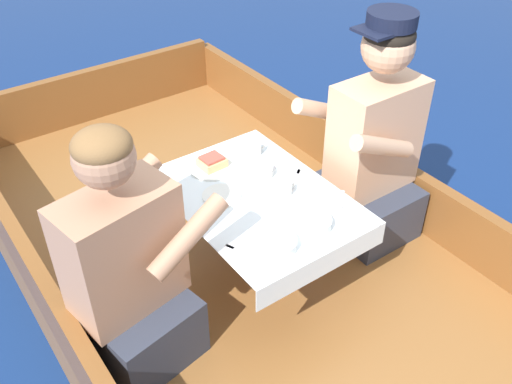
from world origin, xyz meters
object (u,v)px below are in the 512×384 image
Objects in this scene: person_port at (127,272)px; coffee_cup_port at (284,188)px; sandwich at (212,162)px; coffee_cup_starboard at (255,148)px; person_starboard at (372,150)px.

coffee_cup_port is at bearing -9.85° from person_port.
coffee_cup_starboard is (0.22, -0.02, -0.00)m from sandwich.
coffee_cup_port is (-0.51, 0.00, 0.01)m from person_starboard.
person_port is at bearing -179.50° from coffee_cup_port.
coffee_cup_port is at bearing -67.22° from sandwich.
sandwich is 1.13× the size of coffee_cup_port.
person_starboard is 0.72m from sandwich.
sandwich is 0.22m from coffee_cup_starboard.
person_starboard reaches higher than coffee_cup_starboard.
person_starboard is 0.53m from coffee_cup_starboard.
sandwich is at bearing 20.05° from person_port.
sandwich is at bearing -26.42° from person_starboard.
sandwich is 0.36m from coffee_cup_port.
coffee_cup_port is (0.71, 0.01, 0.06)m from person_port.
coffee_cup_port is at bearing 0.58° from person_starboard.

